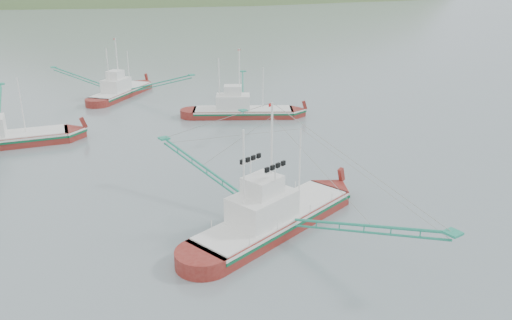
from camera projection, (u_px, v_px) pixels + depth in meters
ground at (302, 224)px, 36.72m from camera, size 1200.00×1200.00×0.00m
main_boat at (274, 205)px, 35.40m from camera, size 14.26×24.59×10.11m
bg_boat_right at (242, 102)px, 64.18m from camera, size 16.31×21.16×9.43m
bg_boat_far at (120, 83)px, 75.30m from camera, size 18.20×20.32×9.44m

